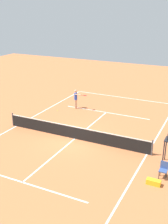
# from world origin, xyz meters

# --- Properties ---
(ground_plane) EXTENTS (60.00, 60.00, 0.00)m
(ground_plane) POSITION_xyz_m (0.00, 0.00, 0.00)
(ground_plane) COLOR #C66B3D
(court_lines) EXTENTS (10.66, 22.24, 0.01)m
(court_lines) POSITION_xyz_m (0.00, 0.00, 0.00)
(court_lines) COLOR white
(court_lines) RESTS_ON ground
(tennis_net) EXTENTS (11.26, 0.10, 1.07)m
(tennis_net) POSITION_xyz_m (0.00, 0.00, 0.50)
(tennis_net) COLOR #4C4C51
(tennis_net) RESTS_ON ground
(player_serving) EXTENTS (1.32, 0.50, 1.80)m
(player_serving) POSITION_xyz_m (2.94, -5.88, 1.08)
(player_serving) COLOR #D8A884
(player_serving) RESTS_ON ground
(tennis_ball) EXTENTS (0.07, 0.07, 0.07)m
(tennis_ball) POSITION_xyz_m (4.18, -4.58, 0.03)
(tennis_ball) COLOR #CCE033
(tennis_ball) RESTS_ON ground
(courtside_chair_near) EXTENTS (0.44, 0.46, 0.95)m
(courtside_chair_near) POSITION_xyz_m (-6.75, 2.25, 0.53)
(courtside_chair_near) COLOR #262626
(courtside_chair_near) RESTS_ON ground
(equipment_bag) EXTENTS (0.76, 0.32, 0.30)m
(equipment_bag) POSITION_xyz_m (-6.44, 3.16, 0.15)
(equipment_bag) COLOR yellow
(equipment_bag) RESTS_ON ground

